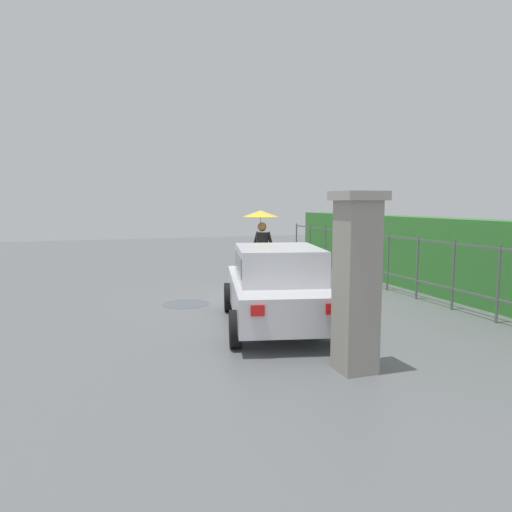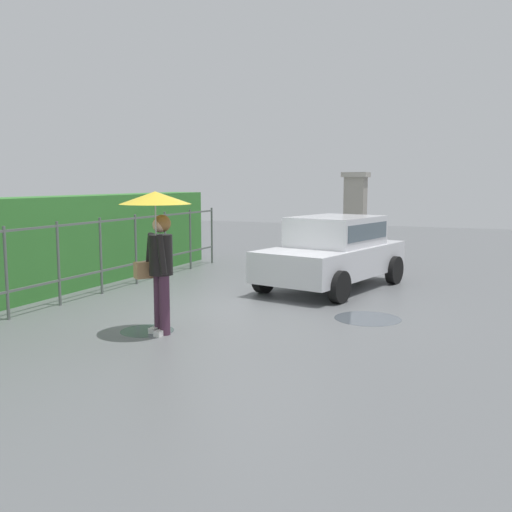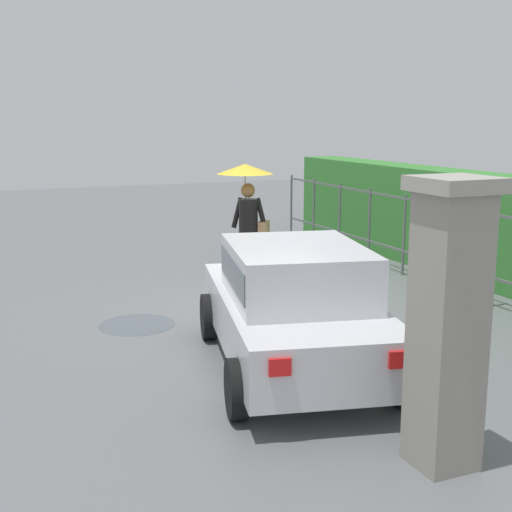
{
  "view_description": "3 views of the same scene",
  "coord_description": "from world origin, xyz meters",
  "views": [
    {
      "loc": [
        10.34,
        -3.82,
        2.27
      ],
      "look_at": [
        0.15,
        -0.36,
        1.04
      ],
      "focal_mm": 32.85,
      "sensor_mm": 36.0,
      "label": 1
    },
    {
      "loc": [
        -9.06,
        -3.9,
        2.19
      ],
      "look_at": [
        -0.07,
        -0.07,
        0.93
      ],
      "focal_mm": 40.57,
      "sensor_mm": 36.0,
      "label": 2
    },
    {
      "loc": [
        9.27,
        -4.11,
        2.87
      ],
      "look_at": [
        0.17,
        -0.22,
        0.88
      ],
      "focal_mm": 48.34,
      "sensor_mm": 36.0,
      "label": 3
    }
  ],
  "objects": [
    {
      "name": "ground_plane",
      "position": [
        0.0,
        0.0,
        0.0
      ],
      "size": [
        40.0,
        40.0,
        0.0
      ],
      "primitive_type": "plane",
      "color": "slate"
    },
    {
      "name": "pedestrian",
      "position": [
        -2.11,
        0.58,
        1.51
      ],
      "size": [
        1.01,
        1.01,
        2.06
      ],
      "rotation": [
        0.0,
        0.0,
        2.54
      ],
      "color": "#47283D",
      "rests_on": "ground"
    },
    {
      "name": "puddle_far",
      "position": [
        -2.02,
        0.85,
        0.0
      ],
      "size": [
        0.79,
        0.79,
        0.0
      ],
      "primitive_type": "cylinder",
      "color": "#4C545B",
      "rests_on": "ground"
    },
    {
      "name": "car",
      "position": [
        2.47,
        -0.73,
        0.8
      ],
      "size": [
        3.98,
        2.51,
        1.48
      ],
      "rotation": [
        0.0,
        0.0,
        2.91
      ],
      "color": "silver",
      "rests_on": "ground"
    },
    {
      "name": "fence_section",
      "position": [
        -0.53,
        3.28,
        0.82
      ],
      "size": [
        10.65,
        0.05,
        1.5
      ],
      "color": "#59605B",
      "rests_on": "ground"
    },
    {
      "name": "hedge_row",
      "position": [
        -0.53,
        4.33,
        0.95
      ],
      "size": [
        11.6,
        0.9,
        1.9
      ],
      "primitive_type": "cube",
      "color": "#387F33",
      "rests_on": "ground"
    },
    {
      "name": "puddle_near",
      "position": [
        0.03,
        -1.99,
        0.0
      ],
      "size": [
        1.07,
        1.07,
        0.0
      ],
      "primitive_type": "cylinder",
      "color": "#4C545B",
      "rests_on": "ground"
    },
    {
      "name": "gate_pillar",
      "position": [
        4.96,
        -0.58,
        1.24
      ],
      "size": [
        0.6,
        0.6,
        2.42
      ],
      "color": "gray",
      "rests_on": "ground"
    }
  ]
}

